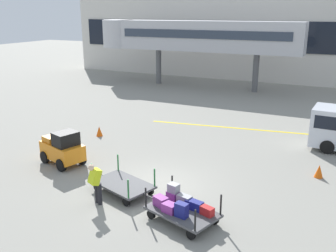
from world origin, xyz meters
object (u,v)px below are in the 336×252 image
baggage_cart_lead (123,184)px  safety_cone_near (319,171)px  baggage_cart_middle (181,207)px  safety_cone_far (99,131)px  baggage_handler (96,182)px  baggage_tug (63,148)px

baggage_cart_lead → safety_cone_near: size_ratio=5.60×
baggage_cart_middle → safety_cone_far: size_ratio=5.60×
baggage_cart_lead → baggage_cart_middle: same height
baggage_handler → baggage_cart_middle: bearing=5.6°
baggage_tug → baggage_handler: bearing=-34.1°
baggage_tug → baggage_cart_middle: bearing=-17.4°
baggage_cart_lead → safety_cone_near: (6.62, 4.71, -0.07)m
baggage_cart_lead → baggage_handler: (-0.37, -1.16, 0.52)m
baggage_cart_middle → safety_cone_far: (-7.63, 6.13, -0.20)m
baggage_tug → baggage_handler: baggage_tug is taller
baggage_cart_lead → baggage_tug: bearing=162.3°
baggage_tug → baggage_cart_lead: (3.96, -1.26, -0.41)m
baggage_cart_middle → baggage_handler: baggage_handler is taller
baggage_tug → baggage_cart_lead: size_ratio=0.76×
baggage_tug → safety_cone_far: size_ratio=4.25×
safety_cone_near → baggage_tug: bearing=-162.0°
baggage_handler → safety_cone_far: (-4.48, 6.44, -0.59)m
baggage_tug → safety_cone_near: (10.58, 3.45, -0.48)m
baggage_tug → baggage_cart_lead: bearing=-17.7°
baggage_tug → baggage_cart_middle: baggage_tug is taller
safety_cone_near → safety_cone_far: bearing=177.2°
baggage_tug → baggage_cart_middle: size_ratio=0.76×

